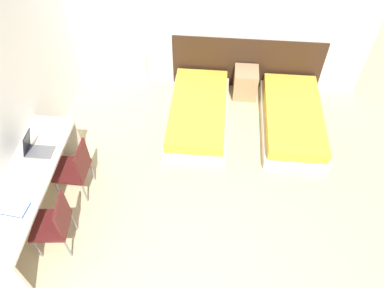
# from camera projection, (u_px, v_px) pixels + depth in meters

# --- Properties ---
(wall_back) EXTENTS (5.50, 0.05, 2.70)m
(wall_back) POSITION_uv_depth(u_px,v_px,m) (204.00, 16.00, 5.95)
(wall_back) COLOR white
(wall_back) RESTS_ON ground_plane
(wall_left) EXTENTS (0.05, 5.45, 2.70)m
(wall_left) POSITION_uv_depth(u_px,v_px,m) (7.00, 102.00, 4.61)
(wall_left) COLOR white
(wall_left) RESTS_ON ground_plane
(headboard_panel) EXTENTS (2.60, 0.03, 0.98)m
(headboard_panel) POSITION_uv_depth(u_px,v_px,m) (247.00, 64.00, 6.52)
(headboard_panel) COLOR #382316
(headboard_panel) RESTS_ON ground_plane
(bed_near_window) EXTENTS (0.96, 1.89, 0.37)m
(bed_near_window) POSITION_uv_depth(u_px,v_px,m) (198.00, 113.00, 6.17)
(bed_near_window) COLOR beige
(bed_near_window) RESTS_ON ground_plane
(bed_near_door) EXTENTS (0.96, 1.89, 0.37)m
(bed_near_door) POSITION_uv_depth(u_px,v_px,m) (292.00, 119.00, 6.07)
(bed_near_door) COLOR beige
(bed_near_door) RESTS_ON ground_plane
(nightstand) EXTENTS (0.41, 0.42, 0.53)m
(nightstand) POSITION_uv_depth(u_px,v_px,m) (245.00, 83.00, 6.54)
(nightstand) COLOR tan
(nightstand) RESTS_ON ground_plane
(radiator) EXTENTS (0.75, 0.12, 0.58)m
(radiator) POSITION_uv_depth(u_px,v_px,m) (127.00, 69.00, 6.75)
(radiator) COLOR silver
(radiator) RESTS_ON ground_plane
(desk) EXTENTS (0.60, 2.17, 0.77)m
(desk) POSITION_uv_depth(u_px,v_px,m) (30.00, 187.00, 4.68)
(desk) COLOR beige
(desk) RESTS_ON ground_plane
(chair_near_laptop) EXTENTS (0.44, 0.44, 0.91)m
(chair_near_laptop) POSITION_uv_depth(u_px,v_px,m) (75.00, 168.00, 5.00)
(chair_near_laptop) COLOR #511919
(chair_near_laptop) RESTS_ON ground_plane
(chair_near_notebook) EXTENTS (0.47, 0.47, 0.91)m
(chair_near_notebook) POSITION_uv_depth(u_px,v_px,m) (55.00, 222.00, 4.46)
(chair_near_notebook) COLOR #511919
(chair_near_notebook) RESTS_ON ground_plane
(laptop) EXTENTS (0.34, 0.22, 0.34)m
(laptop) POSITION_uv_depth(u_px,v_px,m) (35.00, 149.00, 4.78)
(laptop) COLOR slate
(laptop) RESTS_ON desk
(open_notebook) EXTENTS (0.36, 0.25, 0.02)m
(open_notebook) POSITION_uv_depth(u_px,v_px,m) (13.00, 208.00, 4.28)
(open_notebook) COLOR #1E4793
(open_notebook) RESTS_ON desk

